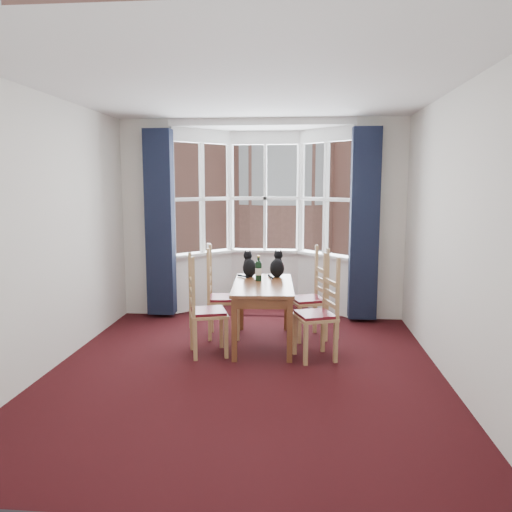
# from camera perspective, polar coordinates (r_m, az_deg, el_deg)

# --- Properties ---
(floor) EXTENTS (4.50, 4.50, 0.00)m
(floor) POSITION_cam_1_polar(r_m,az_deg,el_deg) (5.20, -1.36, -13.23)
(floor) COLOR black
(floor) RESTS_ON ground
(ceiling) EXTENTS (4.50, 4.50, 0.00)m
(ceiling) POSITION_cam_1_polar(r_m,az_deg,el_deg) (4.92, -1.48, 18.75)
(ceiling) COLOR white
(ceiling) RESTS_ON floor
(wall_left) EXTENTS (0.00, 4.50, 4.50)m
(wall_left) POSITION_cam_1_polar(r_m,az_deg,el_deg) (5.46, -22.78, 2.32)
(wall_left) COLOR silver
(wall_left) RESTS_ON floor
(wall_right) EXTENTS (0.00, 4.50, 4.50)m
(wall_right) POSITION_cam_1_polar(r_m,az_deg,el_deg) (5.05, 21.78, 1.94)
(wall_right) COLOR silver
(wall_right) RESTS_ON floor
(wall_near) EXTENTS (4.00, 0.00, 4.00)m
(wall_near) POSITION_cam_1_polar(r_m,az_deg,el_deg) (2.66, -6.84, -2.75)
(wall_near) COLOR silver
(wall_near) RESTS_ON floor
(wall_back_pier_left) EXTENTS (0.70, 0.12, 2.80)m
(wall_back_pier_left) POSITION_cam_1_polar(r_m,az_deg,el_deg) (7.41, -12.25, 4.18)
(wall_back_pier_left) COLOR silver
(wall_back_pier_left) RESTS_ON floor
(wall_back_pier_right) EXTENTS (0.70, 0.12, 2.80)m
(wall_back_pier_right) POSITION_cam_1_polar(r_m,az_deg,el_deg) (7.16, 13.93, 3.99)
(wall_back_pier_right) COLOR silver
(wall_back_pier_right) RESTS_ON floor
(bay_window) EXTENTS (2.76, 0.94, 2.80)m
(bay_window) POSITION_cam_1_polar(r_m,az_deg,el_deg) (7.60, 0.91, 4.47)
(bay_window) COLOR white
(bay_window) RESTS_ON floor
(curtain_left) EXTENTS (0.38, 0.22, 2.60)m
(curtain_left) POSITION_cam_1_polar(r_m,az_deg,el_deg) (7.17, -10.90, 3.69)
(curtain_left) COLOR #161C33
(curtain_left) RESTS_ON floor
(curtain_right) EXTENTS (0.38, 0.22, 2.60)m
(curtain_right) POSITION_cam_1_polar(r_m,az_deg,el_deg) (6.95, 12.27, 3.51)
(curtain_right) COLOR #161C33
(curtain_right) RESTS_ON floor
(dining_table) EXTENTS (0.76, 1.33, 0.74)m
(dining_table) POSITION_cam_1_polar(r_m,az_deg,el_deg) (5.90, 0.81, -4.14)
(dining_table) COLOR brown
(dining_table) RESTS_ON floor
(chair_left_near) EXTENTS (0.51, 0.52, 0.92)m
(chair_left_near) POSITION_cam_1_polar(r_m,az_deg,el_deg) (5.62, -6.40, -6.56)
(chair_left_near) COLOR tan
(chair_left_near) RESTS_ON floor
(chair_left_far) EXTENTS (0.44, 0.46, 0.92)m
(chair_left_far) POSITION_cam_1_polar(r_m,az_deg,el_deg) (6.26, -4.49, -4.99)
(chair_left_far) COLOR tan
(chair_left_far) RESTS_ON floor
(chair_right_near) EXTENTS (0.52, 0.53, 0.92)m
(chair_right_near) POSITION_cam_1_polar(r_m,az_deg,el_deg) (5.53, 7.65, -6.81)
(chair_right_near) COLOR tan
(chair_right_near) RESTS_ON floor
(chair_right_far) EXTENTS (0.52, 0.53, 0.92)m
(chair_right_far) POSITION_cam_1_polar(r_m,az_deg,el_deg) (6.24, 6.71, -5.06)
(chair_right_far) COLOR tan
(chair_right_far) RESTS_ON floor
(cat_left) EXTENTS (0.25, 0.29, 0.34)m
(cat_left) POSITION_cam_1_polar(r_m,az_deg,el_deg) (6.31, -0.76, -1.19)
(cat_left) COLOR black
(cat_left) RESTS_ON dining_table
(cat_right) EXTENTS (0.21, 0.28, 0.35)m
(cat_right) POSITION_cam_1_polar(r_m,az_deg,el_deg) (6.29, 2.44, -1.20)
(cat_right) COLOR black
(cat_right) RESTS_ON dining_table
(wine_bottle) EXTENTS (0.08, 0.08, 0.31)m
(wine_bottle) POSITION_cam_1_polar(r_m,az_deg,el_deg) (6.03, 0.29, -1.59)
(wine_bottle) COLOR black
(wine_bottle) RESTS_ON dining_table
(candle_tall) EXTENTS (0.06, 0.06, 0.14)m
(candle_tall) POSITION_cam_1_polar(r_m,az_deg,el_deg) (7.59, -5.44, 0.93)
(candle_tall) COLOR white
(candle_tall) RESTS_ON bay_window
(street) EXTENTS (80.00, 80.00, 0.00)m
(street) POSITION_cam_1_polar(r_m,az_deg,el_deg) (37.89, 4.09, -3.77)
(street) COLOR #333335
(street) RESTS_ON ground
(tenement_building) EXTENTS (18.40, 7.80, 15.20)m
(tenement_building) POSITION_cam_1_polar(r_m,az_deg,el_deg) (18.83, 3.39, 7.34)
(tenement_building) COLOR #A56755
(tenement_building) RESTS_ON street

